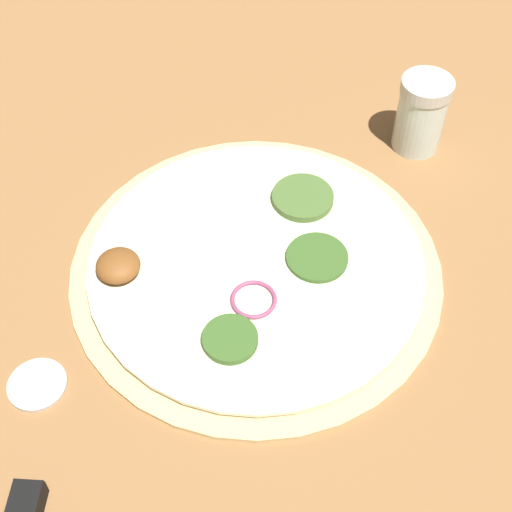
% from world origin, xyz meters
% --- Properties ---
extents(ground_plane, '(3.00, 3.00, 0.00)m').
position_xyz_m(ground_plane, '(0.00, 0.00, 0.00)').
color(ground_plane, olive).
extents(pizza, '(0.31, 0.31, 0.03)m').
position_xyz_m(pizza, '(-0.00, -0.00, 0.01)').
color(pizza, '#D6B77A').
rests_on(pizza, ground_plane).
extents(spice_jar, '(0.05, 0.05, 0.08)m').
position_xyz_m(spice_jar, '(-0.04, 0.22, 0.04)').
color(spice_jar, silver).
rests_on(spice_jar, ground_plane).
extents(loose_cap, '(0.04, 0.04, 0.01)m').
position_xyz_m(loose_cap, '(-0.00, -0.20, 0.00)').
color(loose_cap, beige).
rests_on(loose_cap, ground_plane).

